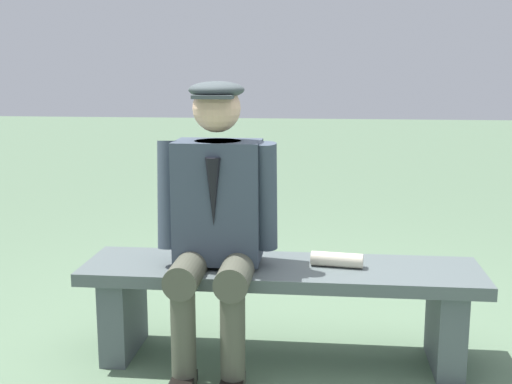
# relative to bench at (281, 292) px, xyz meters

# --- Properties ---
(ground_plane) EXTENTS (30.00, 30.00, 0.00)m
(ground_plane) POSITION_rel_bench_xyz_m (0.00, 0.00, -0.34)
(ground_plane) COLOR #587357
(bench) EXTENTS (1.87, 0.48, 0.47)m
(bench) POSITION_rel_bench_xyz_m (0.00, 0.00, 0.00)
(bench) COLOR #4F5A5A
(bench) RESTS_ON ground
(seated_man) EXTENTS (0.57, 0.63, 1.33)m
(seated_man) POSITION_rel_bench_xyz_m (0.29, 0.07, 0.39)
(seated_man) COLOR #394453
(seated_man) RESTS_ON ground
(rolled_magazine) EXTENTS (0.25, 0.10, 0.07)m
(rolled_magazine) POSITION_rel_bench_xyz_m (-0.26, -0.01, 0.17)
(rolled_magazine) COLOR beige
(rolled_magazine) RESTS_ON bench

